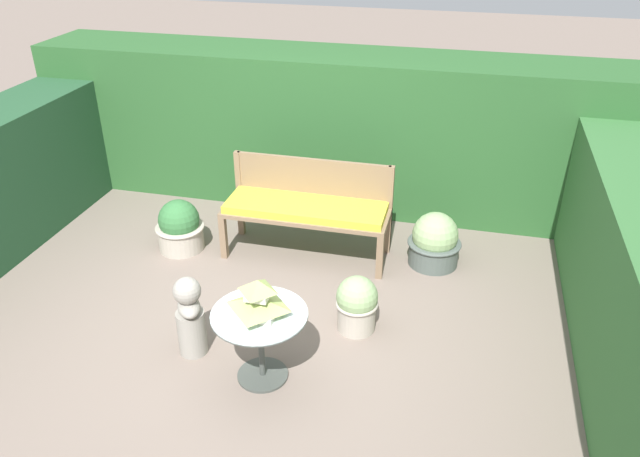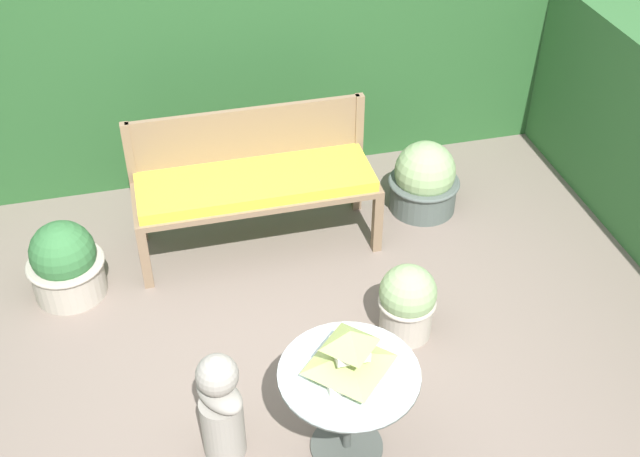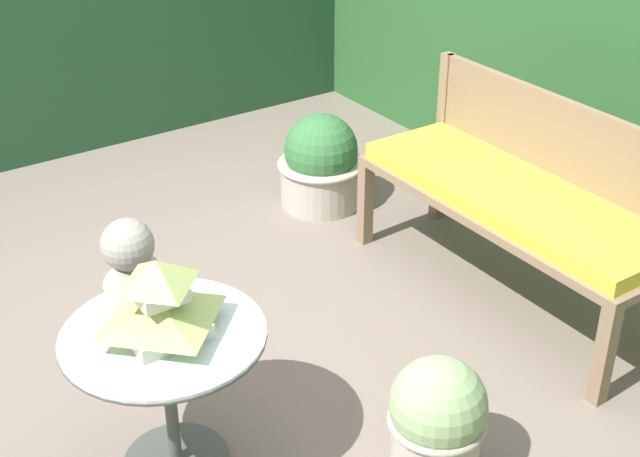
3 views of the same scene
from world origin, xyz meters
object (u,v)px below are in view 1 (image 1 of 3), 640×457
pagoda_birdhouse (258,299)px  potted_plant_path_edge (434,242)px  patio_table (260,327)px  potted_plant_table_far (180,227)px  potted_plant_hedge_corner (357,304)px  garden_bust (190,316)px  garden_bench (306,211)px

pagoda_birdhouse → potted_plant_path_edge: (1.08, 1.87, -0.45)m
patio_table → potted_plant_table_far: size_ratio=1.32×
pagoda_birdhouse → potted_plant_table_far: 2.12m
potted_plant_table_far → potted_plant_hedge_corner: (1.92, -0.84, 0.00)m
garden_bust → potted_plant_path_edge: 2.42m
potted_plant_path_edge → potted_plant_hedge_corner: potted_plant_path_edge is taller
patio_table → potted_plant_path_edge: (1.08, 1.87, -0.21)m
potted_plant_table_far → potted_plant_hedge_corner: size_ratio=1.08×
garden_bust → potted_plant_path_edge: size_ratio=1.27×
garden_bench → potted_plant_table_far: (-1.23, -0.18, -0.24)m
potted_plant_path_edge → potted_plant_hedge_corner: 1.26m
garden_bust → potted_plant_hedge_corner: size_ratio=1.39×
garden_bench → garden_bust: size_ratio=2.35×
potted_plant_path_edge → potted_plant_hedge_corner: bearing=-114.3°
potted_plant_path_edge → potted_plant_hedge_corner: size_ratio=1.10×
garden_bust → potted_plant_hedge_corner: bearing=85.9°
garden_bust → pagoda_birdhouse: bearing=46.4°
pagoda_birdhouse → garden_bust: (-0.61, 0.14, -0.35)m
potted_plant_hedge_corner → pagoda_birdhouse: bearing=-127.8°
potted_plant_table_far → patio_table: bearing=-48.9°
garden_bench → potted_plant_hedge_corner: bearing=-55.9°
potted_plant_path_edge → potted_plant_hedge_corner: (-0.52, -1.15, 0.01)m
potted_plant_hedge_corner → potted_plant_path_edge: bearing=65.7°
patio_table → pagoda_birdhouse: (0.00, 0.00, 0.24)m
potted_plant_hedge_corner → garden_bust: bearing=-153.5°
garden_bench → patio_table: (0.13, -1.75, -0.03)m
pagoda_birdhouse → potted_plant_hedge_corner: bearing=52.2°
potted_plant_path_edge → potted_plant_table_far: bearing=-172.7°
pagoda_birdhouse → potted_plant_table_far: bearing=131.1°
pagoda_birdhouse → potted_plant_table_far: size_ratio=0.66×
garden_bust → potted_plant_path_edge: garden_bust is taller
garden_bench → pagoda_birdhouse: size_ratio=4.59×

